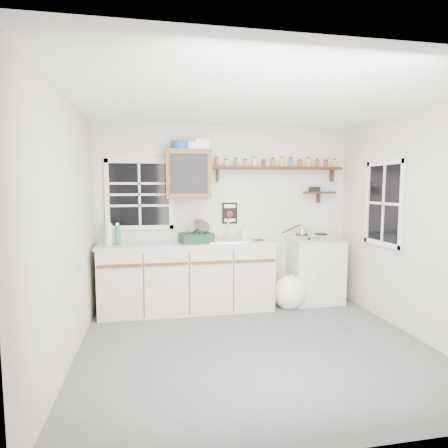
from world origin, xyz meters
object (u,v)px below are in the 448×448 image
Objects in this scene: main_cabinet at (188,276)px; right_cabinet at (315,270)px; hotplate at (312,237)px; dish_rack at (197,235)px; upper_cabinet at (188,174)px; spice_shelf at (277,167)px.

right_cabinet is (1.83, 0.03, -0.01)m from main_cabinet.
main_cabinet is 1.83m from hotplate.
main_cabinet is at bearing 152.02° from dish_rack.
upper_cabinet is (-1.80, 0.12, 1.37)m from right_cabinet.
upper_cabinet reaches higher than spice_shelf.
main_cabinet is 1.37m from upper_cabinet.
spice_shelf is (1.28, 0.07, 0.11)m from upper_cabinet.
upper_cabinet is 0.34× the size of spice_shelf.
hotplate is (-0.07, -0.02, 0.49)m from right_cabinet.
right_cabinet is at bearing -7.83° from dish_rack.
main_cabinet is 1.98m from spice_shelf.
hotplate is (1.76, 0.01, 0.49)m from main_cabinet.
main_cabinet reaches higher than right_cabinet.
right_cabinet is 1.79m from dish_rack.
spice_shelf reaches higher than main_cabinet.
upper_cabinet is at bearing -176.90° from spice_shelf.
dish_rack is (-1.70, -0.07, 0.56)m from right_cabinet.
right_cabinet is 1.49× the size of hotplate.
upper_cabinet reaches higher than right_cabinet.
right_cabinet is 2.26m from upper_cabinet.
spice_shelf is 1.51m from dish_rack.
right_cabinet is at bearing -3.76° from upper_cabinet.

